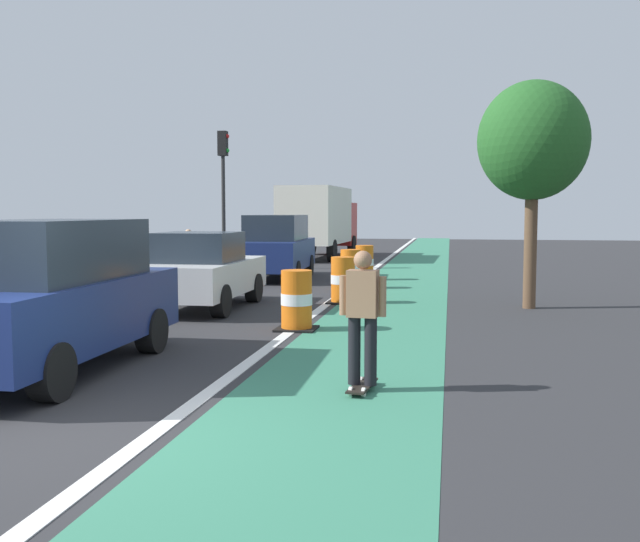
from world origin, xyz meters
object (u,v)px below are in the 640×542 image
(traffic_barrel_mid, at_px, (343,281))
(traffic_barrel_back, at_px, (350,269))
(parked_sedan_second, at_px, (202,271))
(traffic_barrel_front, at_px, (297,301))
(street_tree_sidewalk, at_px, (533,142))
(parked_suv_nearest, at_px, (50,295))
(delivery_truck_down_block, at_px, (320,218))
(traffic_light_corner, at_px, (223,175))
(pedestrian_crossing, at_px, (189,253))
(skateboarder_on_lane, at_px, (363,316))
(parked_suv_third, at_px, (277,246))
(traffic_barrel_far, at_px, (364,263))

(traffic_barrel_mid, bearing_deg, traffic_barrel_back, 94.82)
(parked_sedan_second, xyz_separation_m, traffic_barrel_front, (2.66, -2.39, -0.30))
(traffic_barrel_mid, xyz_separation_m, street_tree_sidewalk, (4.21, -0.13, 3.14))
(parked_suv_nearest, xyz_separation_m, delivery_truck_down_block, (-0.67, 23.61, 0.81))
(traffic_barrel_mid, bearing_deg, parked_sedan_second, -152.70)
(parked_suv_nearest, relative_size, traffic_barrel_front, 4.24)
(street_tree_sidewalk, bearing_deg, parked_suv_nearest, -132.40)
(traffic_barrel_front, bearing_deg, traffic_barrel_back, 90.06)
(parked_suv_nearest, height_order, traffic_light_corner, traffic_light_corner)
(parked_sedan_second, bearing_deg, pedestrian_crossing, 113.35)
(traffic_barrel_back, relative_size, street_tree_sidewalk, 0.22)
(traffic_barrel_mid, relative_size, delivery_truck_down_block, 0.14)
(street_tree_sidewalk, bearing_deg, traffic_barrel_mid, 178.17)
(traffic_barrel_back, distance_m, street_tree_sidewalk, 6.44)
(traffic_barrel_front, relative_size, pedestrian_crossing, 0.68)
(parked_suv_nearest, distance_m, pedestrian_crossing, 12.48)
(skateboarder_on_lane, xyz_separation_m, parked_sedan_second, (-4.38, 6.60, -0.08))
(parked_sedan_second, distance_m, traffic_light_corner, 11.21)
(parked_suv_third, distance_m, traffic_barrel_back, 3.71)
(skateboarder_on_lane, distance_m, traffic_barrel_back, 11.50)
(skateboarder_on_lane, height_order, traffic_barrel_mid, skateboarder_on_lane)
(parked_sedan_second, height_order, pedestrian_crossing, parked_sedan_second)
(parked_suv_nearest, distance_m, traffic_barrel_far, 13.84)
(skateboarder_on_lane, height_order, traffic_barrel_far, skateboarder_on_lane)
(parked_suv_third, height_order, traffic_light_corner, traffic_light_corner)
(traffic_light_corner, relative_size, street_tree_sidewalk, 1.02)
(parked_suv_nearest, bearing_deg, parked_sedan_second, 91.24)
(delivery_truck_down_block, xyz_separation_m, street_tree_sidewalk, (7.67, -15.94, 1.82))
(street_tree_sidewalk, bearing_deg, delivery_truck_down_block, 115.71)
(skateboarder_on_lane, relative_size, pedestrian_crossing, 1.05)
(parked_suv_third, bearing_deg, traffic_barrel_far, 1.22)
(parked_suv_third, bearing_deg, traffic_light_corner, 130.79)
(traffic_barrel_front, distance_m, traffic_light_corner, 14.35)
(pedestrian_crossing, bearing_deg, traffic_barrel_front, -57.87)
(traffic_barrel_front, relative_size, traffic_light_corner, 0.21)
(pedestrian_crossing, distance_m, street_tree_sidewalk, 11.05)
(delivery_truck_down_block, height_order, pedestrian_crossing, delivery_truck_down_block)
(skateboarder_on_lane, relative_size, traffic_barrel_front, 1.55)
(skateboarder_on_lane, xyz_separation_m, pedestrian_crossing, (-6.93, 12.50, -0.05))
(parked_sedan_second, distance_m, street_tree_sidewalk, 7.81)
(street_tree_sidewalk, bearing_deg, traffic_barrel_front, -139.91)
(parked_suv_nearest, bearing_deg, delivery_truck_down_block, 91.62)
(traffic_barrel_far, relative_size, pedestrian_crossing, 0.68)
(skateboarder_on_lane, xyz_separation_m, traffic_light_corner, (-7.28, 17.10, 2.59))
(parked_suv_nearest, bearing_deg, traffic_barrel_back, 77.17)
(parked_suv_third, xyz_separation_m, delivery_truck_down_block, (-0.45, 10.09, 0.81))
(parked_suv_nearest, bearing_deg, traffic_barrel_mid, 70.32)
(skateboarder_on_lane, relative_size, traffic_barrel_far, 1.55)
(parked_suv_nearest, xyz_separation_m, traffic_barrel_front, (2.53, 3.90, -0.50))
(traffic_barrel_mid, relative_size, pedestrian_crossing, 0.68)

